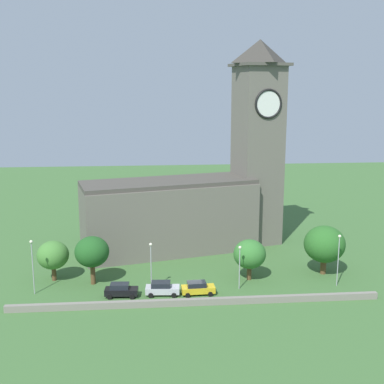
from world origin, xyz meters
name	(u,v)px	position (x,y,z in m)	size (l,w,h in m)	color
ground_plane	(185,255)	(0.00, 15.00, 0.00)	(200.00, 200.00, 0.00)	#3D6633
church	(200,190)	(3.01, 19.27, 10.45)	(36.95, 17.65, 36.23)	#666056
quay_barrier	(196,302)	(0.00, -5.12, 0.45)	(49.25, 0.70, 0.90)	gray
car_black	(121,290)	(-10.02, -1.54, 0.96)	(4.60, 2.30, 1.91)	black
car_silver	(162,288)	(-4.39, -1.41, 0.96)	(4.78, 2.54, 1.89)	silver
car_yellow	(198,288)	(0.53, -1.69, 0.93)	(4.66, 2.27, 1.85)	gold
streetlamp_west_end	(32,259)	(-22.08, 0.49, 5.11)	(0.44, 0.44, 7.78)	#9EA0A5
streetlamp_west_mid	(151,259)	(-5.86, 0.23, 4.69)	(0.44, 0.44, 7.02)	#9EA0A5
streetlamp_central	(240,260)	(6.60, -0.24, 4.32)	(0.44, 0.44, 6.38)	#9EA0A5
streetlamp_east_mid	(339,252)	(20.88, -0.35, 5.06)	(0.44, 0.44, 7.68)	#9EA0A5
tree_churchyard	(324,244)	(20.53, 4.45, 4.73)	(6.23, 6.23, 7.56)	brown
tree_riverside_east	(53,255)	(-20.24, 5.28, 3.92)	(4.66, 4.66, 6.04)	brown
tree_by_tower	(250,254)	(8.71, 3.12, 3.95)	(4.81, 4.81, 6.14)	brown
tree_riverside_west	(92,252)	(-14.32, 3.38, 4.89)	(4.95, 4.95, 7.16)	brown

